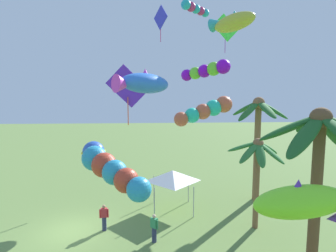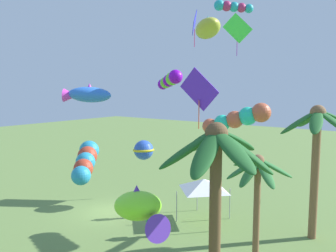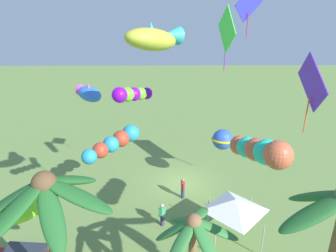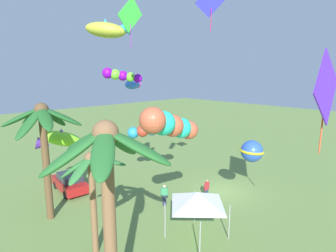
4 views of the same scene
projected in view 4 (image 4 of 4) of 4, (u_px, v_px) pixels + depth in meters
name	position (u px, v px, depth m)	size (l,w,h in m)	color
ground_plane	(222.00, 192.00, 22.02)	(120.00, 120.00, 0.00)	olive
palm_tree_0	(107.00, 177.00, 9.18)	(4.39, 4.19, 7.93)	brown
palm_tree_1	(42.00, 130.00, 16.91)	(4.84, 4.48, 7.65)	brown
palm_tree_2	(92.00, 176.00, 13.85)	(3.37, 3.44, 5.56)	brown
parked_car_0	(70.00, 182.00, 22.09)	(4.03, 2.01, 1.51)	#A51919
spectator_0	(207.00, 189.00, 20.57)	(0.28, 0.55, 1.59)	#2D3351
spectator_1	(164.00, 195.00, 19.60)	(0.42, 0.44, 1.59)	#2D3351
festival_tent	(198.00, 199.00, 15.40)	(2.86, 2.86, 2.85)	#9E9EA3
kite_diamond_0	(130.00, 15.00, 12.80)	(0.34, 1.62, 2.30)	#42F142
kite_diamond_1	(326.00, 88.00, 13.04)	(0.61, 3.67, 5.10)	#5724C8
kite_tube_3	(170.00, 125.00, 12.88)	(1.77, 4.17, 2.05)	#C35737
kite_fish_4	(133.00, 84.00, 21.27)	(2.07, 2.37, 0.97)	blue
kite_fish_5	(59.00, 139.00, 20.02)	(2.58, 3.51, 1.73)	#7FED26
kite_fish_6	(108.00, 29.00, 14.95)	(2.56, 2.41, 1.15)	gold
kite_ball_7	(252.00, 151.00, 18.63)	(2.25, 2.25, 1.50)	blue
kite_tube_8	(121.00, 75.00, 17.18)	(1.67, 2.17, 0.95)	#820BCE
kite_diamond_9	(212.00, 0.00, 13.96)	(1.54, 0.85, 2.41)	#3132CA
kite_tube_10	(154.00, 129.00, 22.20)	(3.35, 3.14, 1.72)	#2590BE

